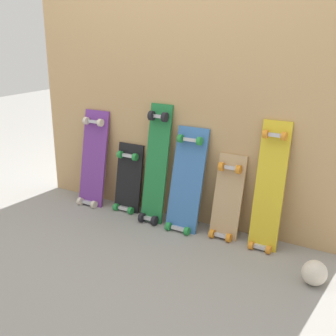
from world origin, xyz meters
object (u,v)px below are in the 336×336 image
(skateboard_black, at_px, (128,182))
(skateboard_blue, at_px, (186,184))
(skateboard_purple, at_px, (93,163))
(skateboard_natural, at_px, (227,202))
(rubber_ball, at_px, (314,273))
(skateboard_green, at_px, (156,168))
(skateboard_yellow, at_px, (269,192))

(skateboard_black, bearing_deg, skateboard_blue, -5.23)
(skateboard_purple, bearing_deg, skateboard_natural, 0.07)
(skateboard_natural, distance_m, rubber_ball, 0.76)
(skateboard_green, relative_size, rubber_ball, 6.43)
(skateboard_green, xyz_separation_m, skateboard_natural, (0.56, 0.01, -0.15))
(skateboard_blue, bearing_deg, skateboard_black, 174.77)
(skateboard_yellow, bearing_deg, rubber_ball, -39.06)
(skateboard_black, height_order, skateboard_green, skateboard_green)
(skateboard_yellow, bearing_deg, skateboard_blue, -178.05)
(skateboard_natural, distance_m, skateboard_yellow, 0.31)
(skateboard_purple, distance_m, skateboard_green, 0.60)
(skateboard_black, height_order, skateboard_yellow, skateboard_yellow)
(skateboard_purple, bearing_deg, skateboard_green, -1.12)
(skateboard_yellow, height_order, rubber_ball, skateboard_yellow)
(skateboard_blue, bearing_deg, skateboard_purple, 178.46)
(skateboard_purple, height_order, rubber_ball, skateboard_purple)
(skateboard_purple, bearing_deg, skateboard_black, 4.66)
(skateboard_purple, xyz_separation_m, skateboard_blue, (0.85, -0.02, -0.02))
(skateboard_green, distance_m, skateboard_blue, 0.27)
(skateboard_black, relative_size, skateboard_blue, 0.75)
(skateboard_green, bearing_deg, skateboard_purple, 178.88)
(skateboard_green, relative_size, skateboard_yellow, 1.03)
(skateboard_green, distance_m, skateboard_yellow, 0.84)
(skateboard_green, xyz_separation_m, skateboard_yellow, (0.84, 0.01, -0.02))
(rubber_ball, bearing_deg, skateboard_natural, 154.62)
(skateboard_black, height_order, rubber_ball, skateboard_black)
(skateboard_purple, distance_m, skateboard_natural, 1.16)
(skateboard_black, xyz_separation_m, skateboard_green, (0.28, -0.04, 0.17))
(skateboard_purple, distance_m, skateboard_blue, 0.85)
(skateboard_purple, xyz_separation_m, skateboard_green, (0.59, -0.01, 0.05))
(skateboard_purple, height_order, skateboard_natural, skateboard_purple)
(skateboard_natural, height_order, skateboard_yellow, skateboard_yellow)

